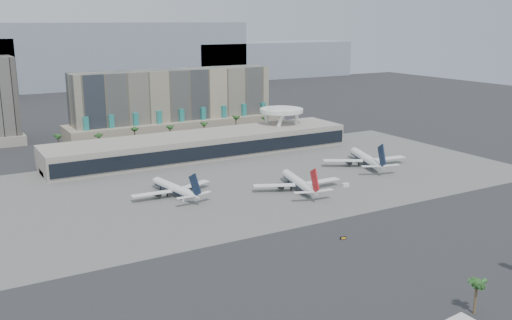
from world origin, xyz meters
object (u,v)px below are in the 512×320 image
airliner_left (174,188)px  airliner_centre (299,182)px  airliner_right (366,159)px  taxiway_sign (343,238)px  service_vehicle_b (345,185)px  service_vehicle_a (188,198)px

airliner_left → airliner_centre: 54.10m
airliner_right → taxiway_sign: 103.79m
airliner_right → service_vehicle_b: bearing=-124.6°
airliner_centre → service_vehicle_a: 49.39m
airliner_centre → service_vehicle_b: airliner_centre is taller
service_vehicle_a → taxiway_sign: 72.29m
airliner_left → service_vehicle_b: 76.26m
airliner_right → service_vehicle_a: 102.29m
airliner_right → taxiway_sign: bearing=-116.0°
airliner_centre → service_vehicle_b: size_ratio=13.50×
airliner_left → service_vehicle_b: size_ratio=12.69×
taxiway_sign → service_vehicle_a: bearing=127.6°
airliner_centre → airliner_left: bearing=171.0°
airliner_centre → taxiway_sign: size_ratio=18.40×
service_vehicle_a → service_vehicle_b: bearing=0.2°
airliner_left → airliner_centre: size_ratio=0.94×
service_vehicle_b → taxiway_sign: bearing=-121.2°
airliner_centre → service_vehicle_a: size_ratio=9.11×
airliner_left → airliner_centre: airliner_centre is taller
taxiway_sign → airliner_right: bearing=59.2°
airliner_left → taxiway_sign: 81.43m
taxiway_sign → airliner_left: bearing=126.5°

